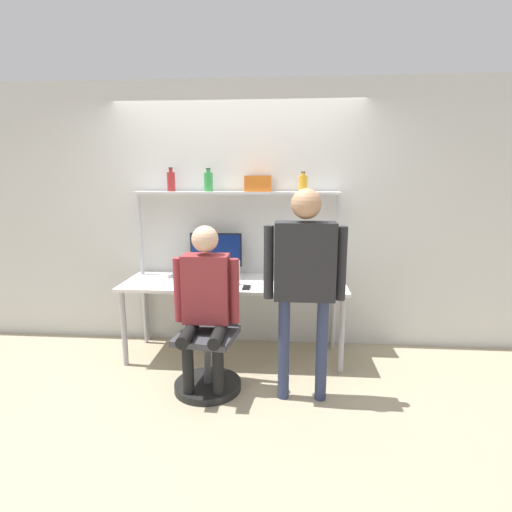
% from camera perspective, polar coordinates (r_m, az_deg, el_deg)
% --- Properties ---
extents(ground_plane, '(12.00, 12.00, 0.00)m').
position_cam_1_polar(ground_plane, '(3.80, -3.76, -16.28)').
color(ground_plane, tan).
extents(wall_back, '(8.00, 0.06, 2.70)m').
position_cam_1_polar(wall_back, '(4.16, -2.49, 5.63)').
color(wall_back, silver).
rests_on(wall_back, ground_plane).
extents(desk, '(2.13, 0.73, 0.76)m').
position_cam_1_polar(desk, '(3.90, -3.10, -4.59)').
color(desk, silver).
rests_on(desk, ground_plane).
extents(shelf_unit, '(2.03, 0.27, 1.62)m').
position_cam_1_polar(shelf_unit, '(3.99, -2.80, 6.33)').
color(shelf_unit, silver).
rests_on(shelf_unit, ground_plane).
extents(monitor, '(0.53, 0.21, 0.44)m').
position_cam_1_polar(monitor, '(4.08, -5.75, 0.49)').
color(monitor, black).
rests_on(monitor, desk).
extents(laptop, '(0.32, 0.23, 0.23)m').
position_cam_1_polar(laptop, '(3.74, -4.80, -3.23)').
color(laptop, silver).
rests_on(laptop, desk).
extents(cell_phone, '(0.07, 0.15, 0.01)m').
position_cam_1_polar(cell_phone, '(3.65, -1.36, -4.52)').
color(cell_phone, black).
rests_on(cell_phone, desk).
extents(office_chair, '(0.56, 0.56, 0.95)m').
position_cam_1_polar(office_chair, '(3.47, -6.75, -13.71)').
color(office_chair, black).
rests_on(office_chair, ground_plane).
extents(person_seated, '(0.54, 0.47, 1.38)m').
position_cam_1_polar(person_seated, '(3.24, -7.24, -5.65)').
color(person_seated, black).
rests_on(person_seated, ground_plane).
extents(person_standing, '(0.62, 0.23, 1.67)m').
position_cam_1_polar(person_standing, '(3.04, 6.97, -1.75)').
color(person_standing, '#2D3856').
rests_on(person_standing, ground_plane).
extents(bottle_red, '(0.08, 0.08, 0.23)m').
position_cam_1_polar(bottle_red, '(4.10, -12.03, 10.41)').
color(bottle_red, maroon).
rests_on(bottle_red, shelf_unit).
extents(bottle_amber, '(0.09, 0.09, 0.19)m').
position_cam_1_polar(bottle_amber, '(3.94, 6.73, 10.29)').
color(bottle_amber, gold).
rests_on(bottle_amber, shelf_unit).
extents(bottle_green, '(0.09, 0.09, 0.23)m').
position_cam_1_polar(bottle_green, '(4.02, -6.80, 10.52)').
color(bottle_green, '#2D8C3F').
rests_on(bottle_green, shelf_unit).
extents(storage_box, '(0.25, 0.20, 0.15)m').
position_cam_1_polar(storage_box, '(3.95, 0.30, 10.31)').
color(storage_box, '#D1661E').
rests_on(storage_box, shelf_unit).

